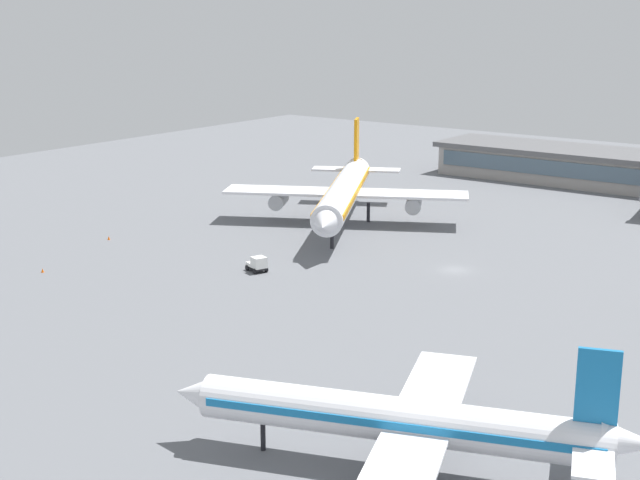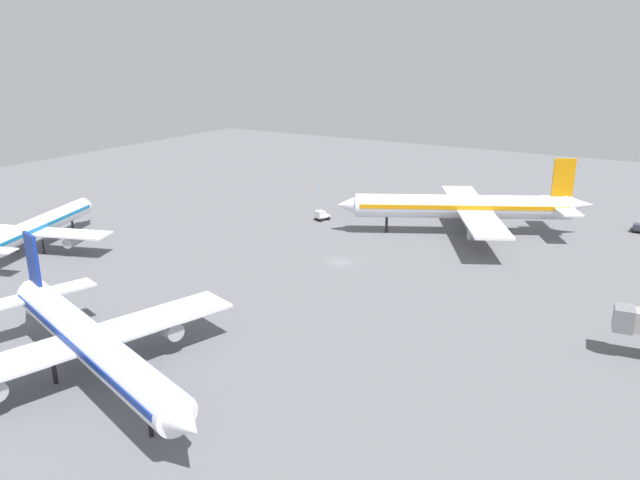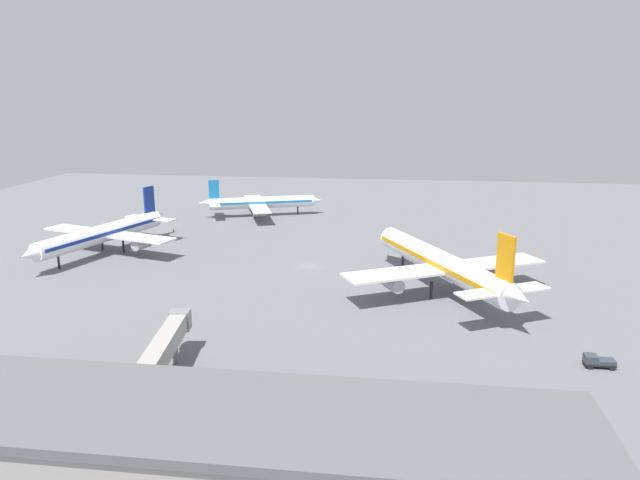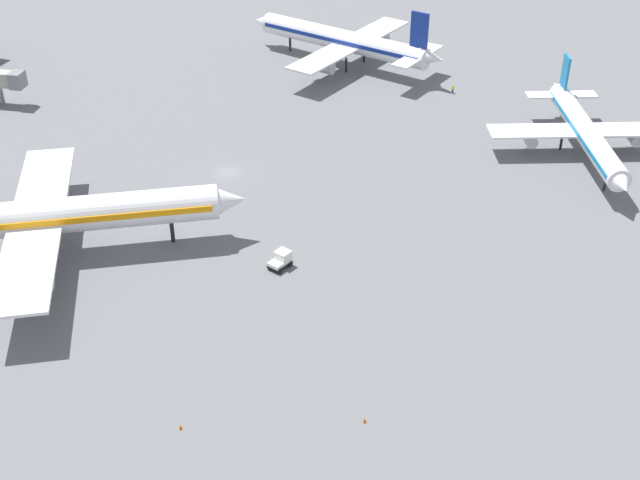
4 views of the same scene
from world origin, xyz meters
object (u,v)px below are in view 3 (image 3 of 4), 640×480
Objects in this scene: airplane_at_gate at (104,233)px; baggage_tug at (407,246)px; airplane_distant at (261,203)px; pushback_tractor at (598,361)px; ground_crew_worker at (173,229)px; airplane_taxiing at (442,263)px; safety_cone_mid_apron at (536,254)px; safety_cone_near_gate at (496,235)px.

airplane_at_gate is 12.80× the size of baggage_tug.
airplane_distant is 8.83× the size of pushback_tractor.
pushback_tractor is 121.53m from ground_crew_worker.
safety_cone_mid_apron is (25.42, 31.91, -5.71)m from airplane_taxiing.
airplane_taxiing is 41.20m from safety_cone_mid_apron.
airplane_taxiing reaches higher than safety_cone_near_gate.
airplane_taxiing reaches higher than baggage_tug.
airplane_taxiing reaches higher than safety_cone_mid_apron.
pushback_tractor is 7.39× the size of safety_cone_near_gate.
airplane_distant is 10.68× the size of baggage_tug.
ground_crew_worker is (-73.96, 43.43, -5.16)m from airplane_taxiing.
airplane_distant is 74.92m from safety_cone_near_gate.
safety_cone_mid_apron is (7.04, -18.55, 0.00)m from safety_cone_near_gate.
ground_crew_worker reaches higher than safety_cone_mid_apron.
baggage_tug is at bearing -58.20° from airplane_distant.
safety_cone_near_gate is 1.00× the size of safety_cone_mid_apron.
safety_cone_near_gate is at bearing 110.80° from safety_cone_mid_apron.
airplane_at_gate is 26.70m from ground_crew_worker.
airplane_at_gate is 105.76m from safety_cone_near_gate.
safety_cone_mid_apron is at bearing -69.20° from safety_cone_near_gate.
pushback_tractor reaches higher than ground_crew_worker.
baggage_tug is at bearing 124.37° from ground_crew_worker.
ground_crew_worker is at bearing 31.60° from airplane_taxiing.
airplane_distant is 60.61m from baggage_tug.
ground_crew_worker is 2.78× the size of safety_cone_near_gate.
ground_crew_worker reaches higher than safety_cone_near_gate.
pushback_tractor is (103.51, -50.63, -4.34)m from airplane_at_gate.
airplane_taxiing is (82.31, -18.46, 0.70)m from airplane_at_gate.
safety_cone_mid_apron is at bearing 114.11° from airplane_at_gate.
airplane_taxiing is 1.28× the size of airplane_distant.
airplane_distant is (-54.01, 69.34, -1.53)m from airplane_taxiing.
baggage_tug reaches higher than pushback_tractor.
airplane_distant reaches higher than safety_cone_near_gate.
airplane_taxiing is at bearing 103.84° from ground_crew_worker.
airplane_at_gate is 1.20× the size of airplane_distant.
ground_crew_worker is (-19.95, -25.91, -3.63)m from airplane_distant.
ground_crew_worker is at bearing 178.49° from airplane_at_gate.
safety_cone_mid_apron is (107.73, 13.45, -5.01)m from airplane_at_gate.
airplane_distant is 32.90m from ground_crew_worker.
safety_cone_near_gate is (18.37, 50.46, -5.71)m from airplane_taxiing.
airplane_taxiing is at bearing -57.59° from pushback_tractor.
airplane_taxiing is 11.26× the size of pushback_tractor.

